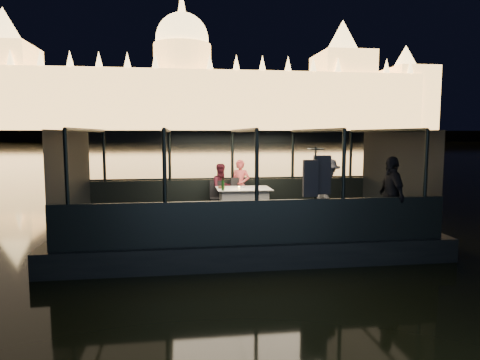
{
  "coord_description": "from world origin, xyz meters",
  "views": [
    {
      "loc": [
        -1.5,
        -10.3,
        2.71
      ],
      "look_at": [
        0.0,
        0.4,
        1.55
      ],
      "focal_mm": 32.0,
      "sensor_mm": 36.0,
      "label": 1
    }
  ],
  "objects": [
    {
      "name": "coat_stand",
      "position": [
        1.28,
        -1.75,
        1.4
      ],
      "size": [
        0.61,
        0.52,
        1.96
      ],
      "primitive_type": null,
      "rotation": [
        0.0,
        0.0,
        -0.16
      ],
      "color": "black",
      "rests_on": "boat_deck"
    },
    {
      "name": "plate_far",
      "position": [
        -0.41,
        0.94,
        1.27
      ],
      "size": [
        0.29,
        0.29,
        0.02
      ],
      "primitive_type": "cylinder",
      "rotation": [
        0.0,
        0.0,
        0.15
      ],
      "color": "white",
      "rests_on": "dining_table_central"
    },
    {
      "name": "bread_basket",
      "position": [
        -0.42,
        0.91,
        1.31
      ],
      "size": [
        0.23,
        0.23,
        0.07
      ],
      "primitive_type": "cylinder",
      "rotation": [
        0.0,
        0.0,
        0.38
      ],
      "color": "brown",
      "rests_on": "dining_table_central"
    },
    {
      "name": "wine_glass_white",
      "position": [
        -0.42,
        0.61,
        1.36
      ],
      "size": [
        0.07,
        0.07,
        0.19
      ],
      "primitive_type": null,
      "rotation": [
        0.0,
        0.0,
        0.1
      ],
      "color": "silver",
      "rests_on": "dining_table_central"
    },
    {
      "name": "wine_glass_red",
      "position": [
        0.18,
        1.02,
        1.36
      ],
      "size": [
        0.07,
        0.07,
        0.19
      ],
      "primitive_type": null,
      "rotation": [
        0.0,
        0.0,
        0.08
      ],
      "color": "white",
      "rests_on": "dining_table_central"
    },
    {
      "name": "amber_candle",
      "position": [
        0.02,
        0.76,
        1.31
      ],
      "size": [
        0.06,
        0.06,
        0.07
      ],
      "primitive_type": "cylinder",
      "rotation": [
        0.0,
        0.0,
        -0.27
      ],
      "color": "gold",
      "rests_on": "dining_table_central"
    },
    {
      "name": "passenger_stripe",
      "position": [
        1.8,
        -0.98,
        1.35
      ],
      "size": [
        0.77,
        1.17,
        1.69
      ],
      "primitive_type": "imported",
      "rotation": [
        0.0,
        0.0,
        1.42
      ],
      "color": "silver",
      "rests_on": "boat_deck"
    },
    {
      "name": "end_wall_aft",
      "position": [
        4.0,
        0.0,
        1.65
      ],
      "size": [
        0.02,
        4.0,
        2.3
      ],
      "primitive_type": null,
      "color": "black",
      "rests_on": "boat_deck"
    },
    {
      "name": "passenger_dark",
      "position": [
        3.08,
        -1.56,
        1.35
      ],
      "size": [
        0.46,
        1.04,
        1.74
      ],
      "primitive_type": "imported",
      "rotation": [
        0.0,
        0.0,
        4.68
      ],
      "color": "black",
      "rests_on": "boat_deck"
    },
    {
      "name": "parliament_building",
      "position": [
        0.0,
        175.0,
        29.0
      ],
      "size": [
        220.0,
        32.0,
        60.0
      ],
      "primitive_type": null,
      "color": "#F2D18C",
      "rests_on": "embankment"
    },
    {
      "name": "chair_port_right",
      "position": [
        0.13,
        1.45,
        0.95
      ],
      "size": [
        0.54,
        0.54,
        0.97
      ],
      "primitive_type": "cube",
      "rotation": [
        0.0,
        0.0,
        0.21
      ],
      "color": "black",
      "rests_on": "boat_deck"
    },
    {
      "name": "cabin_roof_glass",
      "position": [
        0.0,
        0.0,
        2.8
      ],
      "size": [
        8.0,
        4.0,
        0.02
      ],
      "primitive_type": null,
      "color": "#99B2B2",
      "rests_on": "boat_deck"
    },
    {
      "name": "person_woman_coral",
      "position": [
        0.19,
        1.72,
        1.25
      ],
      "size": [
        0.63,
        0.53,
        1.49
      ],
      "primitive_type": "imported",
      "rotation": [
        0.0,
        0.0,
        -0.37
      ],
      "color": "#D74F4E",
      "rests_on": "boat_deck"
    },
    {
      "name": "chair_port_left",
      "position": [
        -0.48,
        1.45,
        0.95
      ],
      "size": [
        0.42,
        0.42,
        0.89
      ],
      "primitive_type": "cube",
      "rotation": [
        0.0,
        0.0,
        0.01
      ],
      "color": "black",
      "rests_on": "boat_deck"
    },
    {
      "name": "canopy_ribs",
      "position": [
        0.0,
        0.0,
        1.65
      ],
      "size": [
        8.0,
        4.0,
        2.3
      ],
      "primitive_type": null,
      "color": "black",
      "rests_on": "boat_deck"
    },
    {
      "name": "boat_deck",
      "position": [
        0.0,
        0.0,
        0.48
      ],
      "size": [
        8.0,
        4.0,
        0.04
      ],
      "primitive_type": "cube",
      "color": "black",
      "rests_on": "boat_hull"
    },
    {
      "name": "cabin_glass_port",
      "position": [
        0.0,
        2.0,
        2.1
      ],
      "size": [
        8.0,
        0.02,
        1.4
      ],
      "primitive_type": null,
      "color": "#99B2B2",
      "rests_on": "gunwale_port"
    },
    {
      "name": "wine_bottle",
      "position": [
        -0.42,
        0.58,
        1.42
      ],
      "size": [
        0.09,
        0.09,
        0.32
      ],
      "primitive_type": "cylinder",
      "rotation": [
        0.0,
        0.0,
        -0.33
      ],
      "color": "#133613",
      "rests_on": "dining_table_central"
    },
    {
      "name": "person_man_maroon",
      "position": [
        -0.34,
        1.72,
        1.25
      ],
      "size": [
        0.79,
        0.7,
        1.38
      ],
      "primitive_type": "imported",
      "rotation": [
        0.0,
        0.0,
        0.33
      ],
      "color": "#42121D",
      "rests_on": "boat_deck"
    },
    {
      "name": "gunwale_starboard",
      "position": [
        0.0,
        -2.0,
        0.95
      ],
      "size": [
        8.0,
        0.08,
        0.9
      ],
      "primitive_type": "cube",
      "color": "black",
      "rests_on": "boat_deck"
    },
    {
      "name": "end_wall_fore",
      "position": [
        -4.0,
        0.0,
        1.65
      ],
      "size": [
        0.02,
        4.0,
        2.3
      ],
      "primitive_type": null,
      "color": "black",
      "rests_on": "boat_deck"
    },
    {
      "name": "plate_near",
      "position": [
        0.44,
        0.69,
        1.27
      ],
      "size": [
        0.22,
        0.22,
        0.01
      ],
      "primitive_type": "cylinder",
      "rotation": [
        0.0,
        0.0,
        0.03
      ],
      "color": "silver",
      "rests_on": "dining_table_central"
    },
    {
      "name": "embankment",
      "position": [
        0.0,
        210.0,
        1.0
      ],
      "size": [
        400.0,
        140.0,
        6.0
      ],
      "primitive_type": "cube",
      "color": "#423D33",
      "rests_on": "ground"
    },
    {
      "name": "boat_hull",
      "position": [
        0.0,
        0.0,
        0.0
      ],
      "size": [
        8.6,
        4.4,
        1.0
      ],
      "primitive_type": "cube",
      "color": "black",
      "rests_on": "river_water"
    },
    {
      "name": "dining_table_central",
      "position": [
        0.18,
        1.0,
        0.89
      ],
      "size": [
        1.46,
        1.07,
        0.77
      ],
      "primitive_type": "cube",
      "rotation": [
        0.0,
        0.0,
        -0.01
      ],
      "color": "white",
      "rests_on": "boat_deck"
    },
    {
      "name": "cabin_glass_starboard",
      "position": [
        0.0,
        -2.0,
        2.1
      ],
      "size": [
        8.0,
        0.02,
        1.4
      ],
      "primitive_type": null,
      "color": "#99B2B2",
      "rests_on": "gunwale_starboard"
    },
    {
      "name": "gunwale_port",
      "position": [
        0.0,
        2.0,
        0.95
      ],
      "size": [
        8.0,
        0.08,
        0.9
      ],
      "primitive_type": "cube",
      "color": "black",
      "rests_on": "boat_deck"
    },
    {
      "name": "river_water",
      "position": [
        0.0,
        80.0,
        0.0
      ],
      "size": [
        500.0,
        500.0,
        0.0
      ],
      "primitive_type": "plane",
      "color": "black",
      "rests_on": "ground"
    }
  ]
}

